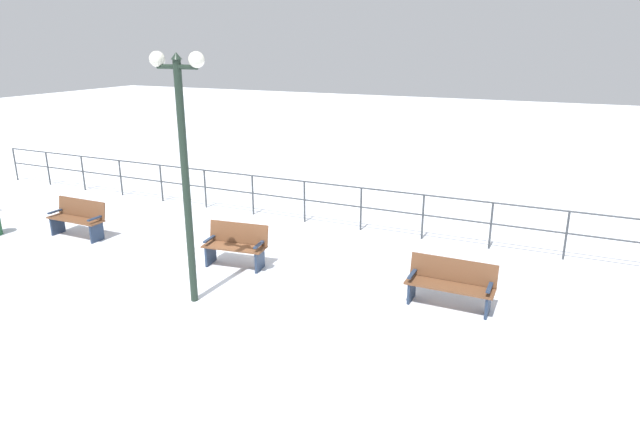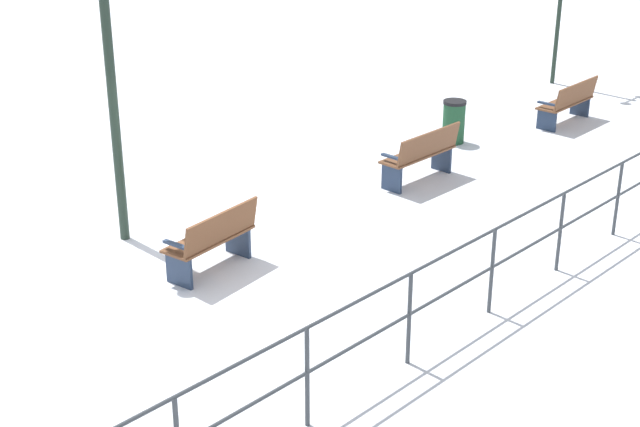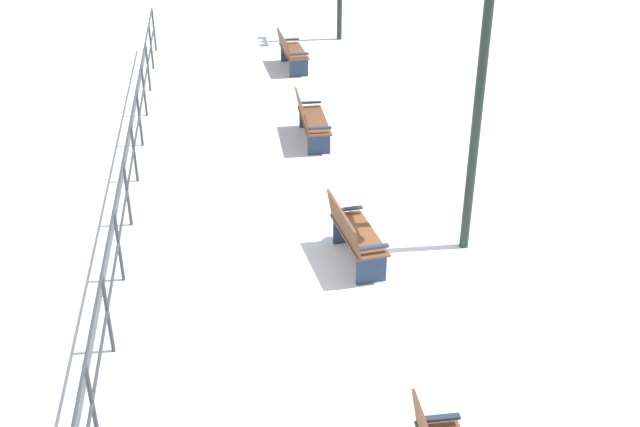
{
  "view_description": "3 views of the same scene",
  "coord_description": "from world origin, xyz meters",
  "px_view_note": "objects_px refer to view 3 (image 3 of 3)",
  "views": [
    {
      "loc": [
        9.29,
        6.3,
        4.7
      ],
      "look_at": [
        -0.72,
        1.72,
        1.24
      ],
      "focal_mm": 30.67,
      "sensor_mm": 36.0,
      "label": 1
    },
    {
      "loc": [
        -9.02,
        7.29,
        5.72
      ],
      "look_at": [
        -1.06,
        -1.08,
        0.81
      ],
      "focal_mm": 52.35,
      "sensor_mm": 36.0,
      "label": 2
    },
    {
      "loc": [
        -1.99,
        -9.55,
        6.17
      ],
      "look_at": [
        -0.68,
        -0.62,
        1.21
      ],
      "focal_mm": 42.93,
      "sensor_mm": 36.0,
      "label": 3
    }
  ],
  "objects_px": {
    "bench_fifth": "(291,51)",
    "lamppost_middle": "(483,57)",
    "bench_third": "(354,235)",
    "bench_fourth": "(310,119)"
  },
  "relations": [
    {
      "from": "bench_fifth",
      "to": "lamppost_middle",
      "type": "relative_size",
      "value": 0.34
    },
    {
      "from": "bench_fifth",
      "to": "lamppost_middle",
      "type": "bearing_deg",
      "value": -83.33
    },
    {
      "from": "bench_third",
      "to": "bench_fifth",
      "type": "xyz_separation_m",
      "value": [
        0.11,
        9.31,
        -0.02
      ]
    },
    {
      "from": "bench_third",
      "to": "bench_fourth",
      "type": "relative_size",
      "value": 0.89
    },
    {
      "from": "bench_third",
      "to": "bench_fifth",
      "type": "bearing_deg",
      "value": 82.11
    },
    {
      "from": "bench_fourth",
      "to": "lamppost_middle",
      "type": "bearing_deg",
      "value": -67.65
    },
    {
      "from": "bench_third",
      "to": "bench_fifth",
      "type": "height_order",
      "value": "bench_third"
    },
    {
      "from": "bench_fifth",
      "to": "lamppost_middle",
      "type": "xyz_separation_m",
      "value": [
        1.67,
        -9.11,
        2.56
      ]
    },
    {
      "from": "bench_fourth",
      "to": "bench_third",
      "type": "bearing_deg",
      "value": -89.41
    },
    {
      "from": "bench_fifth",
      "to": "bench_fourth",
      "type": "bearing_deg",
      "value": -95.39
    }
  ]
}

